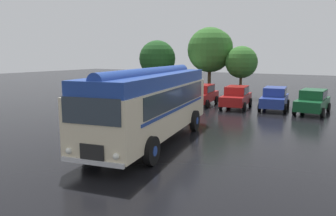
{
  "coord_description": "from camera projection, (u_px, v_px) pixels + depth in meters",
  "views": [
    {
      "loc": [
        8.14,
        -12.02,
        4.06
      ],
      "look_at": [
        -0.27,
        1.98,
        1.4
      ],
      "focal_mm": 35.0,
      "sensor_mm": 36.0,
      "label": 1
    }
  ],
  "objects": [
    {
      "name": "ground_plane",
      "position": [
        151.0,
        145.0,
        14.96
      ],
      "size": [
        120.0,
        120.0,
        0.0
      ],
      "primitive_type": "plane",
      "color": "black"
    },
    {
      "name": "vintage_bus",
      "position": [
        151.0,
        102.0,
        15.18
      ],
      "size": [
        4.36,
        10.37,
        3.49
      ],
      "color": "beige",
      "rests_on": "ground"
    },
    {
      "name": "car_near_left",
      "position": [
        202.0,
        95.0,
        26.67
      ],
      "size": [
        2.32,
        4.37,
        1.66
      ],
      "color": "maroon",
      "rests_on": "ground"
    },
    {
      "name": "car_mid_left",
      "position": [
        236.0,
        97.0,
        25.3
      ],
      "size": [
        2.38,
        4.39,
        1.66
      ],
      "color": "maroon",
      "rests_on": "ground"
    },
    {
      "name": "car_mid_right",
      "position": [
        275.0,
        98.0,
        24.52
      ],
      "size": [
        2.35,
        4.38,
        1.66
      ],
      "color": "navy",
      "rests_on": "ground"
    },
    {
      "name": "car_far_right",
      "position": [
        313.0,
        101.0,
        22.9
      ],
      "size": [
        2.11,
        4.28,
        1.66
      ],
      "color": "#144C28",
      "rests_on": "ground"
    },
    {
      "name": "box_van",
      "position": [
        178.0,
        85.0,
        29.38
      ],
      "size": [
        2.62,
        5.88,
        2.5
      ],
      "color": "#B2B7BC",
      "rests_on": "ground"
    },
    {
      "name": "tree_far_left",
      "position": [
        157.0,
        58.0,
        35.03
      ],
      "size": [
        3.87,
        3.87,
        5.59
      ],
      "color": "#4C3823",
      "rests_on": "ground"
    },
    {
      "name": "tree_left_of_centre",
      "position": [
        212.0,
        49.0,
        32.35
      ],
      "size": [
        4.43,
        4.43,
        6.75
      ],
      "color": "#4C3823",
      "rests_on": "ground"
    },
    {
      "name": "tree_centre",
      "position": [
        242.0,
        62.0,
        30.93
      ],
      "size": [
        3.04,
        3.04,
        4.89
      ],
      "color": "#4C3823",
      "rests_on": "ground"
    }
  ]
}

